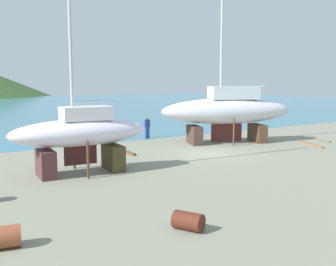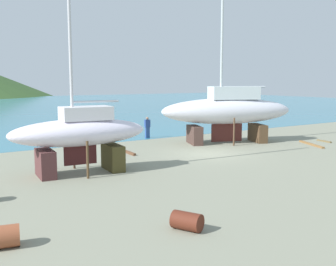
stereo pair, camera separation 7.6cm
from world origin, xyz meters
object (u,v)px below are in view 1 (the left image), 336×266
Objects in this scene: worker at (147,127)px; barrel_ochre at (6,237)px; sailboat_large_starboard at (227,110)px; sailboat_mid_port at (81,134)px; barrel_tipped_center at (188,221)px.

worker is 2.11× the size of barrel_ochre.
sailboat_large_starboard is 1.35× the size of sailboat_mid_port.
sailboat_mid_port is 9.15m from barrel_ochre.
barrel_tipped_center is 1.15× the size of barrel_ochre.
worker is (-3.67, 5.38, -1.53)m from sailboat_large_starboard.
sailboat_large_starboard reaches higher than worker.
sailboat_large_starboard is 9.77× the size of worker.
barrel_tipped_center is at bearing 94.75° from sailboat_mid_port.
sailboat_mid_port is at bearing 55.38° from barrel_ochre.
sailboat_large_starboard is at bearing 35.56° from worker.
sailboat_mid_port reaches higher than barrel_tipped_center.
worker is 1.83× the size of barrel_tipped_center.
sailboat_large_starboard is 18.09m from barrel_tipped_center.
sailboat_mid_port reaches higher than worker.
barrel_ochre is at bearing -39.82° from worker.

